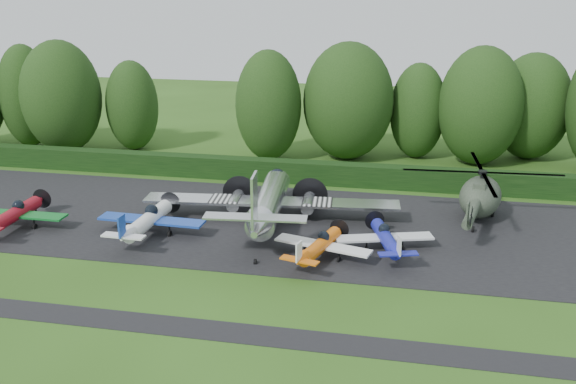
% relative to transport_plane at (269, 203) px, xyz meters
% --- Properties ---
extents(ground, '(160.00, 160.00, 0.00)m').
position_rel_transport_plane_xyz_m(ground, '(-1.68, -9.89, -1.78)').
color(ground, '#2A4B15').
rests_on(ground, ground).
extents(apron, '(70.00, 18.00, 0.01)m').
position_rel_transport_plane_xyz_m(apron, '(-1.68, 0.11, -1.77)').
color(apron, black).
rests_on(apron, ground).
extents(taxiway_verge, '(70.00, 2.00, 0.00)m').
position_rel_transport_plane_xyz_m(taxiway_verge, '(-1.68, -15.89, -1.77)').
color(taxiway_verge, black).
rests_on(taxiway_verge, ground).
extents(hedgerow, '(90.00, 1.60, 2.00)m').
position_rel_transport_plane_xyz_m(hedgerow, '(-1.68, 11.11, -1.78)').
color(hedgerow, black).
rests_on(hedgerow, ground).
extents(transport_plane, '(19.87, 15.24, 6.37)m').
position_rel_transport_plane_xyz_m(transport_plane, '(0.00, 0.00, 0.00)').
color(transport_plane, silver).
rests_on(transport_plane, ground).
extents(light_plane_red, '(7.48, 7.87, 2.88)m').
position_rel_transport_plane_xyz_m(light_plane_red, '(-18.43, -4.73, -0.58)').
color(light_plane_red, maroon).
rests_on(light_plane_red, ground).
extents(light_plane_white, '(7.98, 8.39, 3.07)m').
position_rel_transport_plane_xyz_m(light_plane_white, '(-8.04, -4.07, -0.50)').
color(light_plane_white, white).
rests_on(light_plane_white, ground).
extents(light_plane_orange, '(6.72, 7.06, 2.58)m').
position_rel_transport_plane_xyz_m(light_plane_orange, '(4.85, -5.78, -0.70)').
color(light_plane_orange, orange).
rests_on(light_plane_orange, ground).
extents(light_plane_blue, '(6.78, 7.13, 2.60)m').
position_rel_transport_plane_xyz_m(light_plane_blue, '(9.08, -3.60, -0.69)').
color(light_plane_blue, '#1A1F9D').
rests_on(light_plane_blue, ground).
extents(helicopter, '(12.08, 14.15, 3.89)m').
position_rel_transport_plane_xyz_m(helicopter, '(15.88, 4.45, 0.31)').
color(helicopter, '#303B2D').
rests_on(helicopter, ground).
extents(tree_0, '(8.41, 8.41, 12.01)m').
position_rel_transport_plane_xyz_m(tree_0, '(-26.60, 17.14, 4.22)').
color(tree_0, black).
rests_on(tree_0, ground).
extents(tree_1, '(5.63, 5.63, 9.76)m').
position_rel_transport_plane_xyz_m(tree_1, '(-19.68, 19.52, 3.09)').
color(tree_1, black).
rests_on(tree_1, ground).
extents(tree_4, '(8.28, 8.28, 11.88)m').
position_rel_transport_plane_xyz_m(tree_4, '(16.82, 20.92, 4.15)').
color(tree_4, black).
rests_on(tree_4, ground).
extents(tree_5, '(7.87, 7.87, 10.98)m').
position_rel_transport_plane_xyz_m(tree_5, '(22.22, 24.15, 3.71)').
color(tree_5, black).
rests_on(tree_5, ground).
extents(tree_6, '(5.74, 5.74, 9.92)m').
position_rel_transport_plane_xyz_m(tree_6, '(10.77, 22.21, 3.17)').
color(tree_6, black).
rests_on(tree_6, ground).
extents(tree_7, '(9.27, 9.27, 12.06)m').
position_rel_transport_plane_xyz_m(tree_7, '(3.69, 20.46, 4.25)').
color(tree_7, black).
rests_on(tree_7, ground).
extents(tree_8, '(5.78, 5.78, 11.34)m').
position_rel_transport_plane_xyz_m(tree_8, '(-31.81, 18.70, 3.87)').
color(tree_8, black).
rests_on(tree_8, ground).
extents(tree_9, '(6.75, 6.75, 11.32)m').
position_rel_transport_plane_xyz_m(tree_9, '(-4.23, 18.40, 3.87)').
color(tree_9, black).
rests_on(tree_9, ground).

